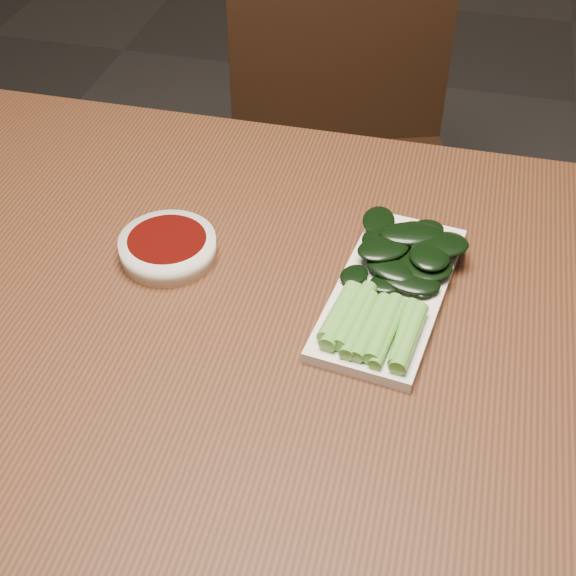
{
  "coord_description": "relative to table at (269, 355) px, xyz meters",
  "views": [
    {
      "loc": [
        0.18,
        -0.63,
        1.39
      ],
      "look_at": [
        0.02,
        0.04,
        0.76
      ],
      "focal_mm": 50.0,
      "sensor_mm": 36.0,
      "label": 1
    }
  ],
  "objects": [
    {
      "name": "serving_plate",
      "position": [
        0.13,
        0.06,
        0.08
      ],
      "size": [
        0.15,
        0.29,
        0.01
      ],
      "rotation": [
        0.0,
        0.0,
        -0.13
      ],
      "color": "silver",
      "rests_on": "table"
    },
    {
      "name": "gai_lan",
      "position": [
        0.14,
        0.07,
        0.1
      ],
      "size": [
        0.15,
        0.27,
        0.03
      ],
      "color": "#5AA338",
      "rests_on": "serving_plate"
    },
    {
      "name": "chair_far",
      "position": [
        -0.03,
        0.74,
        -0.19
      ],
      "size": [
        0.57,
        0.57,
        0.89
      ],
      "rotation": [
        0.0,
        0.0,
        0.33
      ],
      "color": "black",
      "rests_on": "ground"
    },
    {
      "name": "table",
      "position": [
        0.0,
        0.0,
        0.0
      ],
      "size": [
        1.4,
        0.8,
        0.75
      ],
      "color": "#422313",
      "rests_on": "ground"
    },
    {
      "name": "sauce_bowl",
      "position": [
        -0.14,
        0.07,
        0.09
      ],
      "size": [
        0.12,
        0.12,
        0.03
      ],
      "color": "silver",
      "rests_on": "table"
    }
  ]
}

